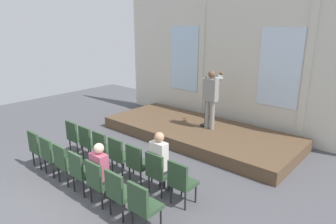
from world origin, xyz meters
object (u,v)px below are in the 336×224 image
object	(u,v)px
mic_stand	(205,115)
chair_r0_c0	(76,135)
chair_r1_c1	(51,154)
audience_r1_c4	(102,170)
speaker	(211,95)
chair_r1_c4	(99,180)
chair_r1_c6	(143,204)
chair_r1_c0	(39,147)
chair_r0_c4	(138,162)
chair_r0_c3	(120,154)
chair_r0_c5	(158,171)
chair_r0_c1	(89,141)
chair_r0_c6	(181,180)
chair_r1_c3	(81,170)
chair_r1_c2	(65,161)
chair_r1_c5	(119,191)
audience_r0_c5	(161,160)
chair_r0_c2	(103,147)

from	to	relation	value
mic_stand	chair_r0_c0	bearing A→B (deg)	-119.24
chair_r1_c1	audience_r1_c4	bearing A→B (deg)	2.61
speaker	chair_r1_c4	xyz separation A→B (m)	(0.29, -4.31, -0.85)
chair_r1_c1	chair_r1_c6	world-z (taller)	same
chair_r1_c0	chair_r0_c4	bearing A→B (deg)	22.89
chair_r0_c3	chair_r1_c6	bearing A→B (deg)	-29.37
chair_r0_c5	audience_r1_c4	world-z (taller)	audience_r1_c4
chair_r0_c1	chair_r0_c6	bearing A→B (deg)	0.00
chair_r1_c3	audience_r1_c4	distance (m)	0.64
speaker	chair_r0_c1	world-z (taller)	speaker
chair_r0_c1	chair_r1_c6	size ratio (longest dim) A/B	1.00
chair_r0_c1	audience_r1_c4	xyz separation A→B (m)	(1.83, -0.95, 0.18)
chair_r1_c2	chair_r1_c5	bearing A→B (deg)	0.00
chair_r0_c4	chair_r1_c3	size ratio (longest dim) A/B	1.00
chair_r0_c6	chair_r1_c3	size ratio (longest dim) A/B	1.00
chair_r1_c2	chair_r0_c1	bearing A→B (deg)	120.63
audience_r0_c5	audience_r1_c4	xyz separation A→B (m)	(-0.61, -1.03, -0.04)
chair_r1_c5	chair_r0_c2	bearing A→B (deg)	150.63
chair_r1_c0	chair_r1_c5	distance (m)	3.05
chair_r0_c5	chair_r0_c0	bearing A→B (deg)	180.00
chair_r1_c2	chair_r0_c4	bearing A→B (deg)	40.17
chair_r0_c5	audience_r1_c4	distance (m)	1.14
chair_r0_c4	chair_r1_c3	distance (m)	1.20
chair_r0_c3	chair_r1_c2	xyz separation A→B (m)	(-0.61, -1.03, 0.00)
chair_r0_c4	chair_r1_c6	xyz separation A→B (m)	(1.22, -1.03, 0.00)
chair_r1_c4	chair_r1_c2	bearing A→B (deg)	180.00
mic_stand	chair_r0_c1	distance (m)	3.62
chair_r0_c2	chair_r1_c1	world-z (taller)	same
chair_r1_c3	chair_r1_c5	bearing A→B (deg)	0.00
speaker	chair_r0_c4	world-z (taller)	speaker
audience_r1_c4	chair_r0_c3	bearing A→B (deg)	122.80
audience_r1_c4	chair_r1_c6	world-z (taller)	audience_r1_c4
audience_r0_c5	chair_r1_c5	world-z (taller)	audience_r0_c5
chair_r0_c2	chair_r1_c4	distance (m)	1.60
speaker	chair_r1_c0	xyz separation A→B (m)	(-2.15, -4.31, -0.85)
chair_r0_c0	chair_r0_c4	bearing A→B (deg)	0.00
chair_r0_c4	chair_r0_c2	bearing A→B (deg)	180.00
chair_r0_c2	audience_r0_c5	world-z (taller)	audience_r0_c5
chair_r0_c5	chair_r1_c0	world-z (taller)	same
speaker	chair_r1_c4	world-z (taller)	speaker
chair_r1_c0	chair_r1_c1	world-z (taller)	same
audience_r0_c5	chair_r1_c1	xyz separation A→B (m)	(-2.44, -1.11, -0.22)
chair_r0_c5	chair_r1_c6	bearing A→B (deg)	-59.37
chair_r0_c0	chair_r1_c2	world-z (taller)	same
chair_r0_c4	chair_r1_c0	xyz separation A→B (m)	(-2.44, -1.03, 0.00)
chair_r1_c4	audience_r1_c4	size ratio (longest dim) A/B	0.73
chair_r0_c1	chair_r1_c1	xyz separation A→B (m)	(0.00, -1.03, 0.00)
mic_stand	chair_r1_c0	distance (m)	4.80
chair_r0_c6	chair_r1_c5	xyz separation A→B (m)	(-0.61, -1.03, 0.00)
chair_r0_c1	chair_r0_c3	distance (m)	1.22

